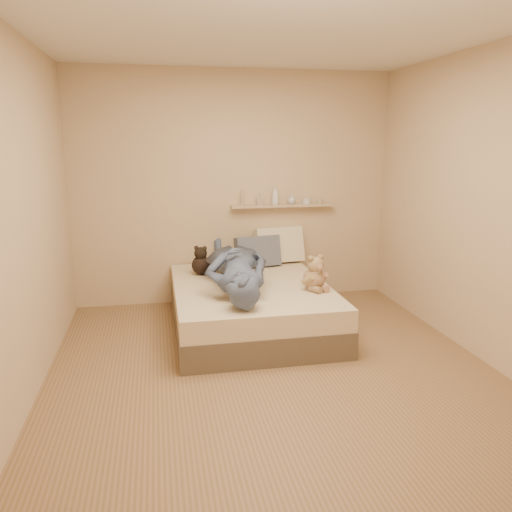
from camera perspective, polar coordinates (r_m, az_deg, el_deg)
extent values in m
plane|color=#8D6649|center=(4.23, 1.77, -12.61)|extent=(3.80, 3.80, 0.00)
plane|color=silver|center=(3.89, 2.06, 24.45)|extent=(3.80, 3.80, 0.00)
plane|color=#CBAD89|center=(5.70, -2.48, 7.71)|extent=(3.60, 0.00, 3.60)
plane|color=#CBAD89|center=(2.08, 13.91, -2.19)|extent=(3.60, 0.00, 3.60)
plane|color=#CBAD89|center=(3.86, -25.16, 3.90)|extent=(0.00, 3.80, 3.80)
plane|color=#CBAD89|center=(4.60, 24.39, 5.27)|extent=(0.00, 3.80, 3.80)
cube|color=brown|center=(5.02, -0.63, -6.81)|extent=(1.50, 1.90, 0.25)
cube|color=beige|center=(4.95, -0.64, -4.36)|extent=(1.48, 1.88, 0.20)
cube|color=silver|center=(4.36, -1.42, -3.56)|extent=(0.17, 0.12, 0.05)
cube|color=black|center=(4.35, -1.44, -3.41)|extent=(0.09, 0.06, 0.03)
sphere|color=tan|center=(4.76, 6.65, -2.60)|extent=(0.21, 0.21, 0.21)
sphere|color=#A07858|center=(4.71, 6.82, -1.02)|extent=(0.15, 0.15, 0.15)
sphere|color=olive|center=(4.66, 6.30, -0.29)|extent=(0.06, 0.06, 0.06)
sphere|color=#977752|center=(4.72, 7.37, -0.14)|extent=(0.06, 0.06, 0.06)
sphere|color=#9B6E56|center=(4.66, 7.30, -1.35)|extent=(0.06, 0.06, 0.06)
cylinder|color=tan|center=(4.68, 5.90, -2.68)|extent=(0.12, 0.14, 0.12)
cylinder|color=#9D6D53|center=(4.79, 7.76, -2.37)|extent=(0.05, 0.13, 0.12)
cylinder|color=#90714C|center=(4.68, 6.77, -3.80)|extent=(0.12, 0.15, 0.07)
cylinder|color=#9F7155|center=(4.74, 7.75, -3.62)|extent=(0.08, 0.14, 0.07)
cylinder|color=#BAB39F|center=(4.72, 6.80, -1.76)|extent=(0.14, 0.14, 0.02)
sphere|color=black|center=(5.28, -6.27, -1.04)|extent=(0.20, 0.20, 0.20)
sphere|color=black|center=(5.24, -6.35, 0.30)|extent=(0.13, 0.13, 0.13)
sphere|color=black|center=(5.25, -6.83, 0.92)|extent=(0.05, 0.05, 0.05)
sphere|color=black|center=(5.22, -5.90, 0.88)|extent=(0.05, 0.05, 0.05)
cube|color=beige|center=(5.76, 2.65, 1.22)|extent=(0.58, 0.33, 0.43)
cube|color=slate|center=(5.57, 0.19, 0.51)|extent=(0.53, 0.30, 0.36)
imported|color=#4B5C77|center=(4.81, -2.32, -1.17)|extent=(0.75, 1.72, 0.40)
cube|color=tan|center=(5.77, 3.06, 5.77)|extent=(1.20, 0.12, 0.03)
cylinder|color=white|center=(5.66, -1.61, 6.70)|extent=(0.03, 0.03, 0.18)
imported|color=white|center=(5.70, 0.42, 6.55)|extent=(0.06, 0.07, 0.14)
imported|color=silver|center=(5.74, 2.23, 6.97)|extent=(0.11, 0.11, 0.22)
imported|color=silver|center=(5.79, 4.11, 6.53)|extent=(0.13, 0.13, 0.12)
cylinder|color=silver|center=(5.85, 5.78, 6.28)|extent=(0.09, 0.09, 0.06)
cylinder|color=beige|center=(5.90, 7.31, 6.29)|extent=(0.06, 0.06, 0.06)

